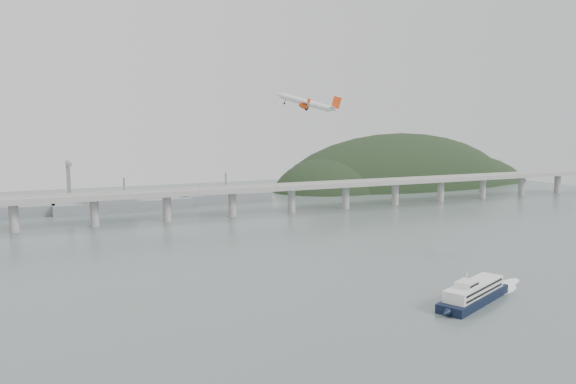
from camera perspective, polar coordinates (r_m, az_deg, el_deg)
name	(u,v)px	position (r m, az deg, el deg)	size (l,w,h in m)	color
ground	(342,290)	(244.56, 5.48, -9.83)	(900.00, 900.00, 0.00)	#556362
bridge	(205,195)	(422.13, -8.40, -0.32)	(800.00, 22.00, 23.90)	#979795
headland	(410,201)	(675.20, 12.25, -0.86)	(365.00, 155.00, 156.00)	black
ferry	(474,293)	(237.45, 18.36, -9.74)	(68.78, 35.03, 13.75)	black
airliner	(308,103)	(302.96, 2.02, 9.01)	(31.33, 30.00, 12.20)	silver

